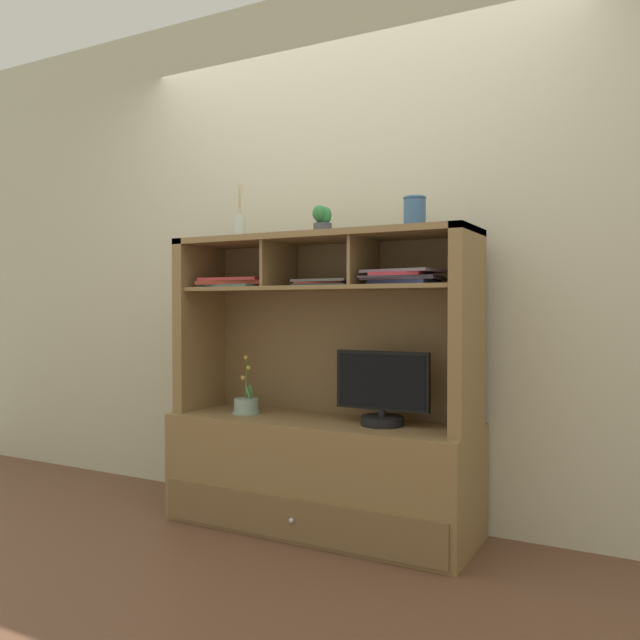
% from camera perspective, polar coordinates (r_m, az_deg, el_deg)
% --- Properties ---
extents(floor_plane, '(6.00, 6.00, 0.02)m').
position_cam_1_polar(floor_plane, '(3.36, 0.00, -17.92)').
color(floor_plane, brown).
rests_on(floor_plane, ground).
extents(back_wall, '(6.00, 0.02, 2.80)m').
position_cam_1_polar(back_wall, '(3.45, 2.28, 6.32)').
color(back_wall, beige).
rests_on(back_wall, ground).
extents(media_console, '(1.53, 0.55, 1.44)m').
position_cam_1_polar(media_console, '(3.26, 0.06, -10.64)').
color(media_console, olive).
rests_on(media_console, ground).
extents(tv_monitor, '(0.46, 0.20, 0.34)m').
position_cam_1_polar(tv_monitor, '(3.04, 5.48, -6.33)').
color(tv_monitor, black).
rests_on(tv_monitor, media_console).
extents(potted_orchid, '(0.15, 0.15, 0.30)m').
position_cam_1_polar(potted_orchid, '(3.40, -6.47, -7.43)').
color(potted_orchid, '#879F90').
rests_on(potted_orchid, media_console).
extents(magazine_stack_left, '(0.39, 0.28, 0.05)m').
position_cam_1_polar(magazine_stack_left, '(3.43, -7.38, 3.24)').
color(magazine_stack_left, '#4B7465').
rests_on(magazine_stack_left, media_console).
extents(magazine_stack_centre, '(0.37, 0.28, 0.07)m').
position_cam_1_polar(magazine_stack_centre, '(2.95, 7.29, 3.78)').
color(magazine_stack_centre, '#3A407C').
rests_on(magazine_stack_centre, media_console).
extents(magazine_stack_right, '(0.31, 0.29, 0.03)m').
position_cam_1_polar(magazine_stack_right, '(3.20, 0.60, 3.27)').
color(magazine_stack_right, '#2F404D').
rests_on(magazine_stack_right, media_console).
extents(diffuser_bottle, '(0.06, 0.06, 0.30)m').
position_cam_1_polar(diffuser_bottle, '(3.49, -7.06, 8.01)').
color(diffuser_bottle, '#B8C1B8').
rests_on(diffuser_bottle, media_console).
extents(potted_succulent, '(0.11, 0.11, 0.14)m').
position_cam_1_polar(potted_succulent, '(3.23, 0.20, 8.68)').
color(potted_succulent, '#42454D').
rests_on(potted_succulent, media_console).
extents(ceramic_vase, '(0.11, 0.11, 0.14)m').
position_cam_1_polar(ceramic_vase, '(2.98, 8.30, 9.34)').
color(ceramic_vase, '#385D88').
rests_on(ceramic_vase, media_console).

